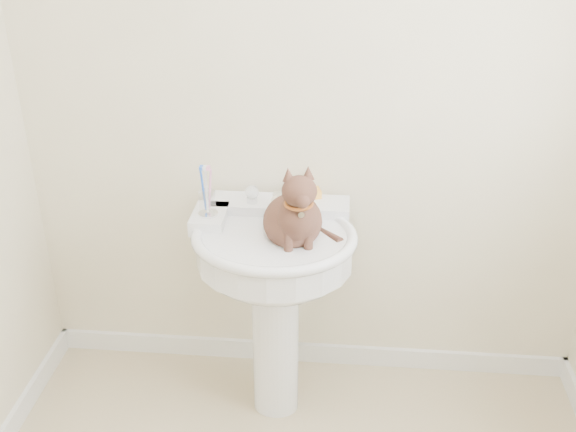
# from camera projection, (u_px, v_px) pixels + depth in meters

# --- Properties ---
(wall_back) EXTENTS (2.20, 0.00, 2.50)m
(wall_back) POSITION_uv_depth(u_px,v_px,m) (312.00, 82.00, 2.39)
(wall_back) COLOR beige
(wall_back) RESTS_ON ground
(baseboard_back) EXTENTS (2.20, 0.02, 0.09)m
(baseboard_back) POSITION_uv_depth(u_px,v_px,m) (307.00, 352.00, 2.94)
(baseboard_back) COLOR white
(baseboard_back) RESTS_ON floor
(pedestal_sink) EXTENTS (0.60, 0.59, 0.82)m
(pedestal_sink) POSITION_uv_depth(u_px,v_px,m) (274.00, 268.00, 2.42)
(pedestal_sink) COLOR white
(pedestal_sink) RESTS_ON floor
(faucet) EXTENTS (0.28, 0.12, 0.14)m
(faucet) POSITION_uv_depth(u_px,v_px,m) (279.00, 196.00, 2.45)
(faucet) COLOR silver
(faucet) RESTS_ON pedestal_sink
(soap_bar) EXTENTS (0.10, 0.08, 0.03)m
(soap_bar) POSITION_uv_depth(u_px,v_px,m) (308.00, 193.00, 2.53)
(soap_bar) COLOR #FFAB37
(soap_bar) RESTS_ON pedestal_sink
(toothbrush_cup) EXTENTS (0.07, 0.07, 0.18)m
(toothbrush_cup) POSITION_uv_depth(u_px,v_px,m) (207.00, 202.00, 2.39)
(toothbrush_cup) COLOR silver
(toothbrush_cup) RESTS_ON pedestal_sink
(cat) EXTENTS (0.23, 0.28, 0.41)m
(cat) POSITION_uv_depth(u_px,v_px,m) (294.00, 217.00, 2.29)
(cat) COLOR brown
(cat) RESTS_ON pedestal_sink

